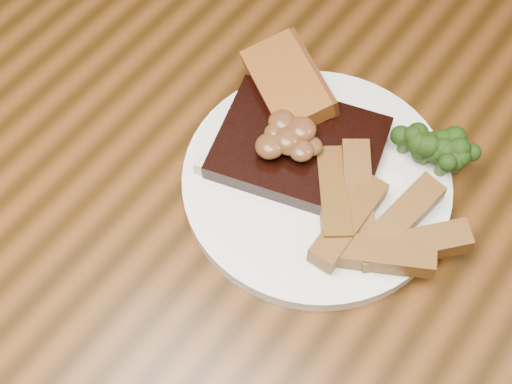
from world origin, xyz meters
TOP-DOWN VIEW (x-y plane):
  - dining_table at (0.00, 0.00)m, footprint 1.60×0.90m
  - plate at (0.02, 0.04)m, footprint 0.28×0.28m
  - steak at (-0.01, 0.05)m, footprint 0.18×0.15m
  - steak_bone at (-0.01, 0.00)m, footprint 0.14×0.05m
  - mushroom_pile at (-0.02, 0.05)m, footprint 0.08×0.08m
  - garlic_bread at (-0.05, 0.10)m, footprint 0.11×0.10m
  - potato_wedges at (0.09, 0.02)m, footprint 0.12×0.12m
  - broccoli_cluster at (0.09, 0.12)m, footprint 0.06×0.06m

SIDE VIEW (x-z plane):
  - dining_table at x=0.00m, z-range 0.28..1.03m
  - plate at x=0.02m, z-range 0.75..0.76m
  - steak_bone at x=-0.01m, z-range 0.76..0.78m
  - garlic_bread at x=-0.05m, z-range 0.76..0.78m
  - steak at x=-0.01m, z-range 0.76..0.78m
  - potato_wedges at x=0.09m, z-range 0.76..0.79m
  - broccoli_cluster at x=0.09m, z-range 0.76..0.80m
  - mushroom_pile at x=-0.02m, z-range 0.78..0.81m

